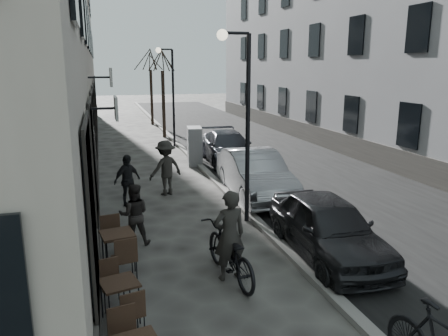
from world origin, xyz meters
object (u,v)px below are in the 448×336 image
bistro_set_c (118,247)px  utility_cabinet (195,146)px  pedestrian_near (134,214)px  car_far (228,147)px  streetlamp_far (170,86)px  pedestrian_mid (166,168)px  tree_near (162,57)px  bicycle (229,252)px  bistro_set_b (120,297)px  car_mid (255,174)px  streetlamp_near (242,107)px  car_near (328,227)px  pedestrian_far (127,180)px  tree_far (150,59)px

bistro_set_c → utility_cabinet: utility_cabinet is taller
pedestrian_near → car_far: pedestrian_near is taller
streetlamp_far → pedestrian_near: size_ratio=3.39×
utility_cabinet → pedestrian_mid: (-1.87, -4.19, 0.10)m
pedestrian_near → pedestrian_mid: (1.34, 3.93, 0.16)m
tree_near → bicycle: tree_near is taller
bistro_set_b → car_mid: car_mid is taller
streetlamp_near → pedestrian_near: 3.89m
tree_near → bistro_set_c: (-3.46, -17.05, -4.17)m
pedestrian_near → car_near: 4.52m
pedestrian_mid → pedestrian_far: bearing=9.3°
streetlamp_far → car_near: 14.93m
tree_far → car_mid: 19.30m
bistro_set_b → bistro_set_c: bearing=74.2°
bistro_set_c → pedestrian_near: bearing=60.8°
bistro_set_b → bicycle: bicycle is taller
bicycle → pedestrian_far: (-1.65, 5.38, 0.23)m
pedestrian_far → car_near: 6.42m
pedestrian_mid → tree_far: bearing=-118.8°
car_mid → pedestrian_far: bearing=-179.5°
utility_cabinet → pedestrian_near: 8.73m
pedestrian_far → car_far: (4.65, 4.99, -0.12)m
car_far → car_mid: bearing=-93.5°
tree_far → car_near: size_ratio=1.40×
tree_near → tree_far: size_ratio=1.00×
bistro_set_c → car_mid: 6.19m
streetlamp_far → car_near: bearing=-85.4°
pedestrian_far → car_near: bearing=-84.4°
tree_far → car_near: 24.04m
pedestrian_near → car_far: size_ratio=0.32×
streetlamp_far → pedestrian_far: streetlamp_far is taller
tree_far → car_mid: bearing=-86.7°
pedestrian_near → bicycle: bearing=132.3°
car_mid → car_far: size_ratio=0.97×
streetlamp_far → car_mid: 10.22m
pedestrian_far → car_far: pedestrian_far is taller
streetlamp_far → tree_far: 9.12m
utility_cabinet → bicycle: (-1.52, -10.41, -0.25)m
tree_near → car_near: size_ratio=1.40×
pedestrian_mid → car_far: 5.34m
bistro_set_c → pedestrian_far: 4.36m
pedestrian_far → tree_far: bearing=47.2°
streetlamp_far → bistro_set_b: bearing=-102.1°
tree_near → car_far: bearing=-77.8°
streetlamp_far → utility_cabinet: bearing=-86.7°
car_far → bicycle: bearing=-103.2°
bistro_set_c → car_far: (5.13, 9.32, 0.19)m
streetlamp_near → pedestrian_far: size_ratio=3.19×
car_near → bistro_set_b: bearing=-161.1°
pedestrian_far → car_mid: size_ratio=0.35×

